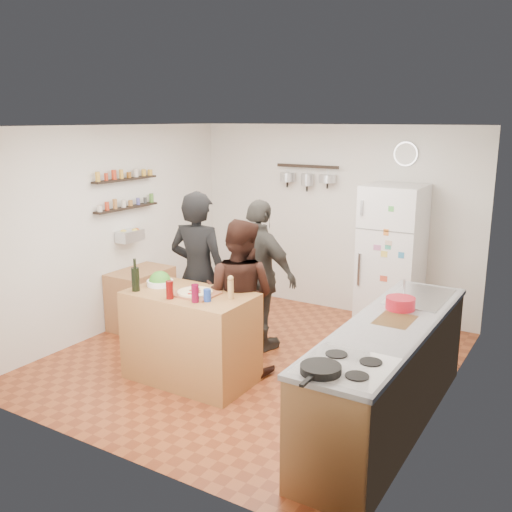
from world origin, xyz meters
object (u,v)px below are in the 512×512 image
Objects in this scene: prep_island at (191,336)px; person_center at (239,296)px; person_left at (198,275)px; fridge at (392,258)px; counter_run at (388,376)px; wall_clock at (406,154)px; red_bowl at (400,303)px; person_back at (259,276)px; pepper_mill at (231,290)px; salad_bowl at (160,283)px; wine_bottle at (135,279)px; skillet at (321,369)px; salt_canister at (207,295)px; side_table at (141,298)px.

prep_island is 0.63m from person_center.
person_left is 1.02× the size of fridge.
wall_clock is (-0.75, 2.63, 1.70)m from counter_run.
person_back is at bearing 164.71° from red_bowl.
pepper_mill is at bearing 137.88° from person_left.
person_left is (0.10, 0.52, -0.02)m from salad_bowl.
wine_bottle is 2.50m from skillet.
fridge reaches higher than person_center.
wine_bottle is 0.81m from salt_canister.
person_center is at bearing -111.72° from wall_clock.
red_bowl is at bearing -72.50° from wall_clock.
counter_run is 3.29× the size of side_table.
person_center is 1.65m from red_bowl.
wine_bottle reaches higher than side_table.
salad_bowl is 2.28× the size of salt_canister.
person_left is at bearing 53.85° from person_back.
fridge is (-0.75, 2.30, 0.45)m from counter_run.
person_back reaches higher than red_bowl.
wall_clock is at bearing -111.17° from person_back.
side_table is (-2.69, -1.90, -1.78)m from wall_clock.
person_center is 1.74m from counter_run.
salad_bowl is at bearing 22.15° from person_center.
fridge is (1.22, 2.46, 0.45)m from prep_island.
salad_bowl is 1.46× the size of pepper_mill.
counter_run is at bearing 85.03° from skillet.
wall_clock reaches higher than fridge.
wall_clock is at bearing 35.29° from side_table.
salt_canister is 0.93m from person_left.
person_left is at bearing 119.46° from prep_island.
counter_run is at bearing 161.61° from person_left.
fridge is at bearing 108.06° from counter_run.
pepper_mill is 0.10× the size of person_left.
side_table is (-1.77, 1.00, -0.60)m from salt_canister.
side_table is (-1.92, 0.83, -0.64)m from pepper_mill.
wine_bottle is 1.06m from person_center.
pepper_mill is 0.23m from salt_canister.
side_table is at bearing 150.66° from skillet.
person_back reaches higher than pepper_mill.
pepper_mill is at bearing 48.58° from salt_canister.
skillet is at bearing -29.13° from salt_canister.
person_center is 5.35× the size of wall_clock.
person_center reaches higher than salad_bowl.
person_back is 2.05m from counter_run.
pepper_mill is at bearing 0.00° from salad_bowl.
skillet is (2.29, -1.04, 0.01)m from salad_bowl.
salad_bowl is at bearing 166.72° from salt_canister.
person_center is 0.89× the size of fridge.
wall_clock is at bearing 105.92° from counter_run.
fridge is at bearing 55.72° from salad_bowl.
wine_bottle reaches higher than red_bowl.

